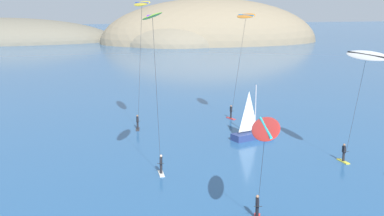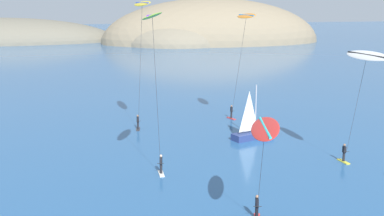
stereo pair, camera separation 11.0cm
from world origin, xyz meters
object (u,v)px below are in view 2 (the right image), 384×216
(sailboat_near, at_px, (255,132))
(kitesurfer_orange, at_px, (245,26))
(kitesurfer_red, at_px, (264,135))
(kitesurfer_yellow, at_px, (142,15))
(kitesurfer_white, at_px, (365,65))
(kitesurfer_lime, at_px, (153,33))

(sailboat_near, height_order, kitesurfer_orange, kitesurfer_orange)
(kitesurfer_red, height_order, kitesurfer_yellow, kitesurfer_yellow)
(sailboat_near, relative_size, kitesurfer_yellow, 0.41)
(kitesurfer_orange, bearing_deg, kitesurfer_red, -105.53)
(sailboat_near, relative_size, kitesurfer_white, 0.57)
(kitesurfer_orange, height_order, kitesurfer_white, kitesurfer_orange)
(kitesurfer_white, bearing_deg, kitesurfer_yellow, 140.29)
(sailboat_near, height_order, kitesurfer_yellow, kitesurfer_yellow)
(kitesurfer_lime, height_order, kitesurfer_orange, kitesurfer_lime)
(kitesurfer_red, distance_m, kitesurfer_yellow, 24.92)
(kitesurfer_lime, relative_size, kitesurfer_orange, 1.04)
(sailboat_near, height_order, kitesurfer_red, kitesurfer_red)
(kitesurfer_lime, relative_size, kitesurfer_white, 1.32)
(sailboat_near, bearing_deg, kitesurfer_red, -108.48)
(kitesurfer_lime, xyz_separation_m, kitesurfer_yellow, (0.79, 14.59, 0.83))
(sailboat_near, xyz_separation_m, kitesurfer_lime, (-12.24, -11.74, 11.31))
(kitesurfer_red, bearing_deg, kitesurfer_lime, 120.11)
(kitesurfer_red, relative_size, kitesurfer_lime, 0.55)
(kitesurfer_red, height_order, kitesurfer_lime, kitesurfer_lime)
(kitesurfer_white, bearing_deg, kitesurfer_orange, 108.20)
(kitesurfer_red, xyz_separation_m, kitesurfer_orange, (7.10, 25.55, 5.04))
(kitesurfer_lime, height_order, kitesurfer_yellow, kitesurfer_yellow)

